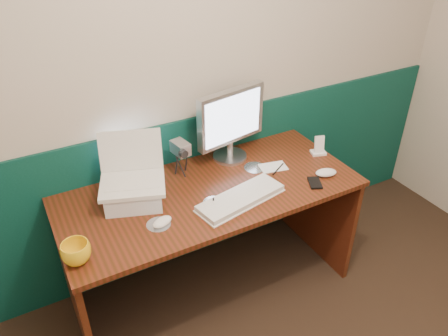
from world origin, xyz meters
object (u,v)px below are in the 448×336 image
laptop (130,164)px  mug (76,253)px  desk (212,242)px  keyboard (241,199)px  camcorder (181,158)px  monitor (230,124)px

laptop → mug: size_ratio=2.51×
desk → laptop: size_ratio=5.03×
keyboard → camcorder: (-0.16, 0.37, 0.09)m
desk → keyboard: (0.09, -0.16, 0.39)m
monitor → keyboard: monitor is taller
desk → laptop: (-0.39, 0.09, 0.60)m
desk → laptop: bearing=167.5°
laptop → monitor: 0.66m
desk → camcorder: 0.53m
desk → keyboard: keyboard is taller
desk → camcorder: camcorder is taller
monitor → keyboard: 0.48m
laptop → mug: laptop is taller
laptop → monitor: monitor is taller
keyboard → camcorder: size_ratio=2.34×
keyboard → mug: (-0.83, -0.04, 0.04)m
mug → camcorder: size_ratio=0.63×
keyboard → mug: 0.83m
camcorder → laptop: bearing=-168.1°
camcorder → mug: bearing=-157.9°
monitor → mug: 1.10m
desk → monitor: (0.25, 0.24, 0.60)m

